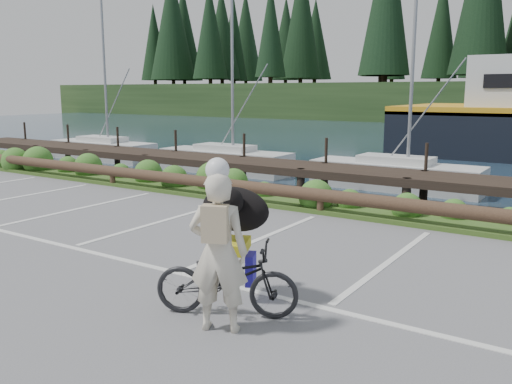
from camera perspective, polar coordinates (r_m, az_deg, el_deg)
ground at (r=9.03m, az=-6.55°, el=-7.79°), size 72.00×72.00×0.00m
vegetation_strip at (r=13.37m, az=8.11°, el=-1.55°), size 34.00×1.60×0.10m
log_rail at (r=12.77m, az=6.77°, el=-2.32°), size 32.00×0.30×0.60m
bicycle at (r=6.97m, az=-3.12°, el=-9.14°), size 1.94×1.34×0.97m
cyclist at (r=6.42m, az=-3.96°, el=-6.37°), size 0.83×0.71×1.93m
dog at (r=7.31m, az=-2.22°, el=-1.80°), size 0.89×1.16×0.60m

